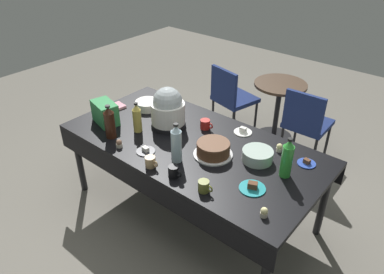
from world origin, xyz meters
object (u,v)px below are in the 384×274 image
(coffee_mug_olive, at_px, (204,186))
(coffee_mug_black, at_px, (174,172))
(slow_cooker, at_px, (168,109))
(dessert_plate_cobalt, at_px, (307,163))
(frosted_layer_cake, at_px, (213,149))
(coffee_mug_tan, at_px, (151,162))
(maroon_chair_left, at_px, (231,95))
(dessert_plate_teal, at_px, (252,187))
(soda_bottle_ginger_ale, at_px, (137,118))
(coffee_mug_red, at_px, (205,124))
(round_cafe_table, at_px, (278,101))
(dessert_plate_charcoal, at_px, (146,151))
(soda_bottle_lime_soda, at_px, (287,159))
(soda_carton, at_px, (105,113))
(cupcake_vanilla, at_px, (119,144))
(glass_salad_bowl, at_px, (257,155))
(ceramic_snack_bowl, at_px, (147,105))
(dessert_plate_white, at_px, (243,131))
(maroon_chair_right, at_px, (306,121))
(soda_bottle_water, at_px, (176,144))
(potluck_table, at_px, (192,148))
(cupcake_berry, at_px, (279,148))

(coffee_mug_olive, distance_m, coffee_mug_black, 0.27)
(slow_cooker, distance_m, dessert_plate_cobalt, 1.24)
(frosted_layer_cake, xyz_separation_m, coffee_mug_black, (-0.05, -0.40, -0.01))
(coffee_mug_tan, bearing_deg, maroon_chair_left, 106.31)
(dessert_plate_teal, height_order, soda_bottle_ginger_ale, soda_bottle_ginger_ale)
(coffee_mug_black, height_order, coffee_mug_red, coffee_mug_black)
(dessert_plate_teal, xyz_separation_m, round_cafe_table, (-0.76, 1.82, -0.26))
(coffee_mug_red, bearing_deg, dessert_plate_charcoal, -103.09)
(frosted_layer_cake, distance_m, coffee_mug_olive, 0.44)
(soda_bottle_lime_soda, relative_size, maroon_chair_left, 0.37)
(coffee_mug_black, bearing_deg, coffee_mug_red, 110.13)
(dessert_plate_cobalt, height_order, soda_carton, soda_carton)
(dessert_plate_cobalt, relative_size, soda_bottle_lime_soda, 0.44)
(coffee_mug_olive, bearing_deg, soda_bottle_lime_soda, 56.54)
(round_cafe_table, bearing_deg, frosted_layer_cake, -79.89)
(slow_cooker, xyz_separation_m, soda_carton, (-0.48, -0.32, -0.07))
(cupcake_vanilla, bearing_deg, coffee_mug_black, -0.33)
(coffee_mug_olive, bearing_deg, slow_cooker, 148.13)
(dessert_plate_charcoal, height_order, soda_bottle_ginger_ale, soda_bottle_ginger_ale)
(frosted_layer_cake, height_order, cupcake_vanilla, frosted_layer_cake)
(dessert_plate_teal, distance_m, round_cafe_table, 1.99)
(cupcake_vanilla, bearing_deg, coffee_mug_tan, -3.50)
(coffee_mug_red, bearing_deg, coffee_mug_olive, -52.44)
(glass_salad_bowl, relative_size, soda_bottle_lime_soda, 0.75)
(coffee_mug_red, relative_size, round_cafe_table, 0.17)
(coffee_mug_black, bearing_deg, soda_bottle_lime_soda, 41.08)
(slow_cooker, relative_size, coffee_mug_red, 2.98)
(dessert_plate_charcoal, xyz_separation_m, maroon_chair_left, (-0.37, 1.76, -0.27))
(slow_cooker, relative_size, ceramic_snack_bowl, 1.60)
(dessert_plate_white, distance_m, maroon_chair_right, 1.05)
(round_cafe_table, bearing_deg, soda_carton, -112.06)
(dessert_plate_charcoal, bearing_deg, maroon_chair_right, 71.23)
(dessert_plate_white, relative_size, coffee_mug_tan, 1.34)
(frosted_layer_cake, height_order, coffee_mug_black, frosted_layer_cake)
(soda_bottle_water, height_order, coffee_mug_black, soda_bottle_water)
(dessert_plate_teal, xyz_separation_m, soda_carton, (-1.52, -0.06, 0.09))
(soda_bottle_lime_soda, relative_size, soda_carton, 1.22)
(coffee_mug_olive, xyz_separation_m, coffee_mug_black, (-0.27, -0.01, 0.00))
(slow_cooker, relative_size, glass_salad_bowl, 1.56)
(frosted_layer_cake, bearing_deg, dessert_plate_cobalt, 30.38)
(potluck_table, xyz_separation_m, coffee_mug_tan, (-0.02, -0.46, 0.10))
(dessert_plate_white, relative_size, maroon_chair_left, 0.19)
(dessert_plate_teal, relative_size, coffee_mug_olive, 1.60)
(maroon_chair_left, bearing_deg, potluck_table, -68.08)
(soda_bottle_lime_soda, bearing_deg, cupcake_berry, 125.52)
(slow_cooker, bearing_deg, maroon_chair_right, 61.26)
(dessert_plate_charcoal, height_order, soda_bottle_lime_soda, soda_bottle_lime_soda)
(soda_bottle_ginger_ale, distance_m, soda_carton, 0.34)
(maroon_chair_left, bearing_deg, coffee_mug_black, -67.55)
(dessert_plate_teal, bearing_deg, glass_salad_bowl, 116.10)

